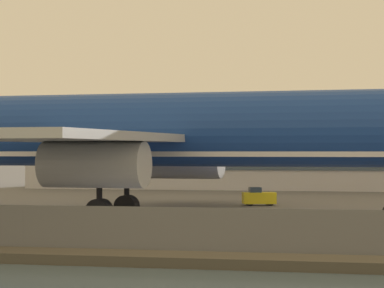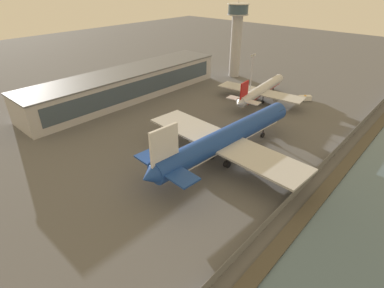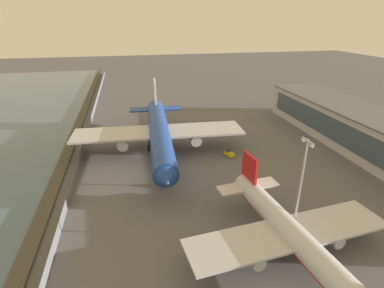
{
  "view_description": "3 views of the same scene",
  "coord_description": "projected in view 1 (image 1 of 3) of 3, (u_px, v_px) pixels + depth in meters",
  "views": [
    {
      "loc": [
        19.58,
        -62.1,
        5.37
      ],
      "look_at": [
        4.5,
        5.84,
        5.89
      ],
      "focal_mm": 85.0,
      "sensor_mm": 36.0,
      "label": 1
    },
    {
      "loc": [
        -59.65,
        -35.37,
        46.14
      ],
      "look_at": [
        -4.27,
        14.82,
        3.85
      ],
      "focal_mm": 28.0,
      "sensor_mm": 36.0,
      "label": 2
    },
    {
      "loc": [
        81.71,
        -1.44,
        37.55
      ],
      "look_at": [
        4.67,
        15.38,
        3.94
      ],
      "focal_mm": 28.0,
      "sensor_mm": 36.0,
      "label": 3
    }
  ],
  "objects": [
    {
      "name": "ground_plane",
      "position": [
        113.0,
        226.0,
        64.82
      ],
      "size": [
        500.0,
        500.0,
        0.0
      ],
      "primitive_type": "plane",
      "color": "#565659"
    },
    {
      "name": "perimeter_fence",
      "position": [
        24.0,
        227.0,
        49.21
      ],
      "size": [
        280.0,
        0.1,
        2.42
      ],
      "color": "slate",
      "rests_on": "ground"
    },
    {
      "name": "cargo_jet_blue",
      "position": [
        147.0,
        133.0,
        71.1
      ],
      "size": [
        58.65,
        50.1,
        17.74
      ],
      "color": "#193D93",
      "rests_on": "ground"
    },
    {
      "name": "baggage_tug",
      "position": [
        259.0,
        197.0,
        88.74
      ],
      "size": [
        3.53,
        2.5,
        1.8
      ],
      "color": "yellow",
      "rests_on": "ground"
    },
    {
      "name": "terminal_building",
      "position": [
        348.0,
        148.0,
        127.84
      ],
      "size": [
        90.3,
        18.34,
        11.56
      ],
      "color": "#B2B2B7",
      "rests_on": "ground"
    }
  ]
}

